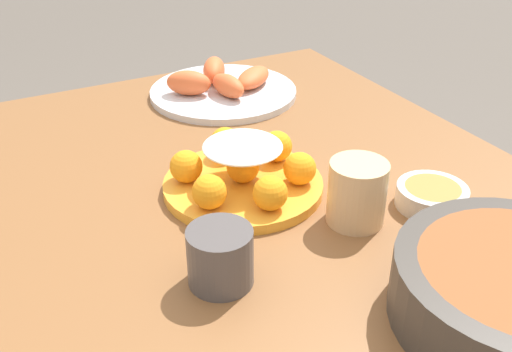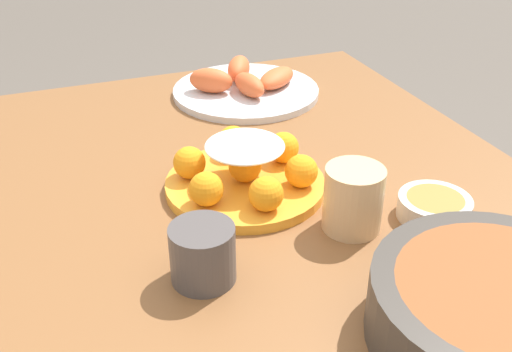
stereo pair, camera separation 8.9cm
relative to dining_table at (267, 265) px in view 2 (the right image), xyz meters
name	(u,v)px [view 2 (the right image)]	position (x,y,z in m)	size (l,w,h in m)	color
dining_table	(267,265)	(0.00, 0.00, 0.00)	(1.21, 0.90, 0.75)	brown
cake_plate	(246,172)	(-0.06, -0.01, 0.14)	(0.25, 0.25, 0.08)	gold
serving_bowl	(500,312)	(0.33, 0.13, 0.15)	(0.28, 0.28, 0.08)	#3D3833
sauce_bowl	(434,207)	(0.10, 0.21, 0.12)	(0.10, 0.10, 0.03)	beige
seafood_platter	(245,86)	(-0.43, 0.12, 0.12)	(0.31, 0.31, 0.06)	silver
cup_near	(203,254)	(0.12, -0.13, 0.14)	(0.08, 0.08, 0.08)	#4C4747
cup_far	(353,199)	(0.08, 0.09, 0.15)	(0.08, 0.08, 0.09)	#DBB27F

